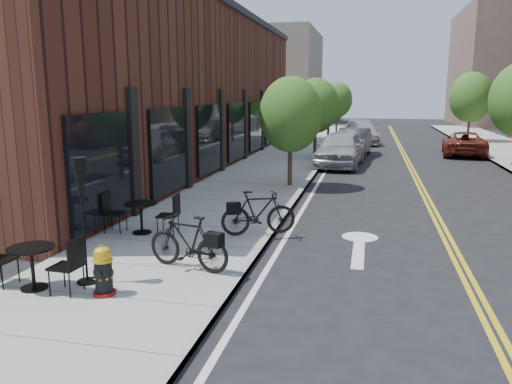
% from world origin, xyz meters
% --- Properties ---
extents(ground, '(120.00, 120.00, 0.00)m').
position_xyz_m(ground, '(0.00, 0.00, 0.00)').
color(ground, black).
rests_on(ground, ground).
extents(sidewalk_near, '(4.00, 70.00, 0.12)m').
position_xyz_m(sidewalk_near, '(-2.00, 10.00, 0.06)').
color(sidewalk_near, '#9E9B93').
rests_on(sidewalk_near, ground).
extents(building_near, '(5.00, 28.00, 7.00)m').
position_xyz_m(building_near, '(-6.50, 14.00, 3.50)').
color(building_near, '#401C14').
rests_on(building_near, ground).
extents(bg_building_left, '(8.00, 14.00, 10.00)m').
position_xyz_m(bg_building_left, '(-8.00, 48.00, 5.00)').
color(bg_building_left, '#726656').
rests_on(bg_building_left, ground).
extents(bg_building_right, '(10.00, 16.00, 12.00)m').
position_xyz_m(bg_building_right, '(16.00, 50.00, 6.00)').
color(bg_building_right, brown).
rests_on(bg_building_right, ground).
extents(tree_near_a, '(2.20, 2.20, 3.81)m').
position_xyz_m(tree_near_a, '(-0.60, 9.00, 2.60)').
color(tree_near_a, '#382B1E').
rests_on(tree_near_a, sidewalk_near).
extents(tree_near_b, '(2.30, 2.30, 3.98)m').
position_xyz_m(tree_near_b, '(-0.60, 17.00, 2.71)').
color(tree_near_b, '#382B1E').
rests_on(tree_near_b, sidewalk_near).
extents(tree_near_c, '(2.10, 2.10, 3.67)m').
position_xyz_m(tree_near_c, '(-0.60, 25.00, 2.53)').
color(tree_near_c, '#382B1E').
rests_on(tree_near_c, sidewalk_near).
extents(tree_near_d, '(2.40, 2.40, 4.11)m').
position_xyz_m(tree_near_d, '(-0.60, 33.00, 2.79)').
color(tree_near_d, '#382B1E').
rests_on(tree_near_d, sidewalk_near).
extents(tree_far_c, '(2.80, 2.80, 4.62)m').
position_xyz_m(tree_far_c, '(8.60, 28.00, 3.06)').
color(tree_far_c, '#382B1E').
rests_on(tree_far_c, sidewalk_far).
extents(fire_hydrant, '(0.40, 0.40, 0.84)m').
position_xyz_m(fire_hydrant, '(-1.99, -1.44, 0.52)').
color(fire_hydrant, maroon).
rests_on(fire_hydrant, sidewalk_near).
extents(bicycle_left, '(1.81, 0.91, 1.04)m').
position_xyz_m(bicycle_left, '(-1.07, 0.01, 0.64)').
color(bicycle_left, black).
rests_on(bicycle_left, sidewalk_near).
extents(bicycle_right, '(1.80, 1.15, 1.05)m').
position_xyz_m(bicycle_right, '(-0.30, 2.54, 0.64)').
color(bicycle_right, black).
rests_on(bicycle_right, sidewalk_near).
extents(bistro_set_b, '(1.77, 0.79, 0.95)m').
position_xyz_m(bistro_set_b, '(-3.27, -1.48, 0.60)').
color(bistro_set_b, black).
rests_on(bistro_set_b, sidewalk_near).
extents(bistro_set_c, '(1.77, 0.80, 0.95)m').
position_xyz_m(bistro_set_c, '(-3.00, 2.06, 0.60)').
color(bistro_set_c, black).
rests_on(bistro_set_c, sidewalk_near).
extents(patio_umbrella, '(0.35, 0.35, 2.19)m').
position_xyz_m(patio_umbrella, '(-2.55, -1.03, 1.69)').
color(patio_umbrella, black).
rests_on(patio_umbrella, sidewalk_near).
extents(parked_car_a, '(2.30, 4.96, 1.65)m').
position_xyz_m(parked_car_a, '(0.80, 14.84, 0.82)').
color(parked_car_a, '#A0A1A8').
rests_on(parked_car_a, ground).
extents(parked_car_b, '(1.96, 4.62, 1.48)m').
position_xyz_m(parked_car_b, '(1.24, 18.88, 0.74)').
color(parked_car_b, black).
rests_on(parked_car_b, ground).
extents(parked_car_c, '(2.79, 5.52, 1.54)m').
position_xyz_m(parked_car_c, '(1.44, 25.90, 0.77)').
color(parked_car_c, '#A5A6AA').
rests_on(parked_car_c, ground).
extents(parked_car_far, '(2.65, 4.87, 1.30)m').
position_xyz_m(parked_car_far, '(7.11, 20.47, 0.65)').
color(parked_car_far, maroon).
rests_on(parked_car_far, ground).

